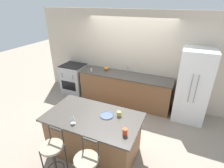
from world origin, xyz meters
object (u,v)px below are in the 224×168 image
at_px(dinner_plate, 107,115).
at_px(pumpkin_decoration, 106,69).
at_px(wine_glass, 72,117).
at_px(soap_bottle, 91,70).
at_px(oven_range, 74,79).
at_px(bar_stool_near, 53,152).
at_px(coffee_mug, 119,114).
at_px(refrigerator, 193,86).
at_px(bar_stool_far, 87,165).
at_px(tumbler_cup, 125,132).

height_order(dinner_plate, pumpkin_decoration, pumpkin_decoration).
distance_m(wine_glass, soap_bottle, 2.46).
bearing_deg(soap_bottle, oven_range, 168.46).
bearing_deg(bar_stool_near, coffee_mug, 52.16).
relative_size(refrigerator, wine_glass, 9.96).
xyz_separation_m(bar_stool_near, bar_stool_far, (0.65, 0.01, 0.00)).
height_order(refrigerator, coffee_mug, refrigerator).
xyz_separation_m(bar_stool_far, coffee_mug, (0.13, 1.00, 0.35)).
xyz_separation_m(oven_range, bar_stool_near, (1.61, -2.91, 0.12)).
xyz_separation_m(refrigerator, dinner_plate, (-1.48, -1.97, -0.03)).
distance_m(bar_stool_far, wine_glass, 0.83).
bearing_deg(pumpkin_decoration, soap_bottle, -143.92).
xyz_separation_m(coffee_mug, tumbler_cup, (0.28, -0.44, 0.01)).
relative_size(refrigerator, dinner_plate, 7.10).
relative_size(refrigerator, coffee_mug, 17.36).
relative_size(bar_stool_near, coffee_mug, 9.63).
height_order(wine_glass, tumbler_cup, wine_glass).
distance_m(oven_range, pumpkin_decoration, 1.27).
bearing_deg(pumpkin_decoration, coffee_mug, -58.62).
relative_size(refrigerator, pumpkin_decoration, 13.90).
bearing_deg(wine_glass, dinner_plate, 44.38).
height_order(dinner_plate, tumbler_cup, tumbler_cup).
bearing_deg(coffee_mug, refrigerator, 56.08).
bearing_deg(refrigerator, bar_stool_near, -125.33).
height_order(bar_stool_near, wine_glass, wine_glass).
relative_size(tumbler_cup, soap_bottle, 0.91).
bearing_deg(pumpkin_decoration, dinner_plate, -64.30).
xyz_separation_m(refrigerator, coffee_mug, (-1.26, -1.88, 0.01)).
xyz_separation_m(oven_range, soap_bottle, (0.79, -0.16, 0.51)).
distance_m(tumbler_cup, pumpkin_decoration, 2.89).
height_order(wine_glass, coffee_mug, wine_glass).
bearing_deg(coffee_mug, bar_stool_near, -127.84).
distance_m(bar_stool_near, coffee_mug, 1.32).
xyz_separation_m(pumpkin_decoration, soap_bottle, (-0.37, -0.27, 0.00)).
bearing_deg(tumbler_cup, soap_bottle, 130.77).
bearing_deg(refrigerator, tumbler_cup, -112.90).
xyz_separation_m(wine_glass, tumbler_cup, (0.95, 0.09, -0.07)).
relative_size(wine_glass, coffee_mug, 1.74).
bearing_deg(wine_glass, bar_stool_far, -40.21).
distance_m(bar_stool_near, wine_glass, 0.65).
bearing_deg(coffee_mug, tumbler_cup, -57.51).
bearing_deg(oven_range, refrigerator, -0.44).
bearing_deg(wine_glass, coffee_mug, 38.58).
bearing_deg(refrigerator, oven_range, 179.56).
height_order(oven_range, bar_stool_near, bar_stool_near).
distance_m(oven_range, wine_glass, 3.04).
xyz_separation_m(bar_stool_far, wine_glass, (-0.54, 0.46, 0.43)).
xyz_separation_m(refrigerator, pumpkin_decoration, (-2.49, 0.14, 0.04)).
bearing_deg(dinner_plate, soap_bottle, 127.11).
xyz_separation_m(refrigerator, bar_stool_near, (-2.04, -2.88, -0.34)).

